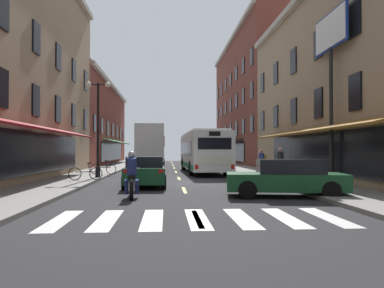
{
  "coord_description": "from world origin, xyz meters",
  "views": [
    {
      "loc": [
        -0.77,
        -19.03,
        1.68
      ],
      "look_at": [
        0.92,
        4.9,
        2.1
      ],
      "focal_mm": 34.33,
      "sensor_mm": 36.0,
      "label": 1
    }
  ],
  "objects_px": {
    "box_truck": "(151,147)",
    "motorcycle_rider": "(132,178)",
    "sedan_far": "(145,171)",
    "pedestrian_far": "(230,157)",
    "pedestrian_mid": "(280,162)",
    "billboard_sign": "(331,50)",
    "sedan_mid": "(286,178)",
    "bicycle_mid": "(103,169)",
    "street_lamp_twin": "(98,124)",
    "pedestrian_near": "(262,161)",
    "transit_bus": "(203,151)",
    "sedan_near": "(156,159)",
    "bicycle_near": "(86,173)"
  },
  "relations": [
    {
      "from": "pedestrian_mid",
      "to": "sedan_far",
      "type": "bearing_deg",
      "value": 16.45
    },
    {
      "from": "bicycle_mid",
      "to": "sedan_mid",
      "type": "bearing_deg",
      "value": -52.54
    },
    {
      "from": "billboard_sign",
      "to": "transit_bus",
      "type": "distance_m",
      "value": 12.9
    },
    {
      "from": "sedan_near",
      "to": "bicycle_near",
      "type": "height_order",
      "value": "sedan_near"
    },
    {
      "from": "transit_bus",
      "to": "bicycle_mid",
      "type": "bearing_deg",
      "value": -152.0
    },
    {
      "from": "pedestrian_mid",
      "to": "transit_bus",
      "type": "bearing_deg",
      "value": -68.51
    },
    {
      "from": "billboard_sign",
      "to": "pedestrian_far",
      "type": "xyz_separation_m",
      "value": [
        -1.92,
        16.87,
        -5.45
      ]
    },
    {
      "from": "sedan_near",
      "to": "pedestrian_near",
      "type": "distance_m",
      "value": 21.88
    },
    {
      "from": "billboard_sign",
      "to": "motorcycle_rider",
      "type": "relative_size",
      "value": 3.92
    },
    {
      "from": "billboard_sign",
      "to": "sedan_mid",
      "type": "height_order",
      "value": "billboard_sign"
    },
    {
      "from": "transit_bus",
      "to": "pedestrian_far",
      "type": "bearing_deg",
      "value": 62.6
    },
    {
      "from": "pedestrian_near",
      "to": "transit_bus",
      "type": "bearing_deg",
      "value": 33.09
    },
    {
      "from": "billboard_sign",
      "to": "street_lamp_twin",
      "type": "bearing_deg",
      "value": 158.36
    },
    {
      "from": "sedan_near",
      "to": "bicycle_mid",
      "type": "height_order",
      "value": "sedan_near"
    },
    {
      "from": "sedan_mid",
      "to": "street_lamp_twin",
      "type": "height_order",
      "value": "street_lamp_twin"
    },
    {
      "from": "street_lamp_twin",
      "to": "sedan_far",
      "type": "bearing_deg",
      "value": -54.37
    },
    {
      "from": "motorcycle_rider",
      "to": "pedestrian_mid",
      "type": "relative_size",
      "value": 1.22
    },
    {
      "from": "box_truck",
      "to": "sedan_near",
      "type": "xyz_separation_m",
      "value": [
        0.16,
        10.45,
        -1.34
      ]
    },
    {
      "from": "box_truck",
      "to": "sedan_mid",
      "type": "height_order",
      "value": "box_truck"
    },
    {
      "from": "pedestrian_mid",
      "to": "billboard_sign",
      "type": "bearing_deg",
      "value": 102.01
    },
    {
      "from": "box_truck",
      "to": "pedestrian_near",
      "type": "xyz_separation_m",
      "value": [
        7.67,
        -10.1,
        -1.04
      ]
    },
    {
      "from": "motorcycle_rider",
      "to": "sedan_mid",
      "type": "bearing_deg",
      "value": -0.86
    },
    {
      "from": "bicycle_mid",
      "to": "pedestrian_near",
      "type": "height_order",
      "value": "pedestrian_near"
    },
    {
      "from": "bicycle_mid",
      "to": "street_lamp_twin",
      "type": "distance_m",
      "value": 3.7
    },
    {
      "from": "bicycle_near",
      "to": "street_lamp_twin",
      "type": "bearing_deg",
      "value": 83.85
    },
    {
      "from": "bicycle_near",
      "to": "street_lamp_twin",
      "type": "xyz_separation_m",
      "value": [
        0.23,
        2.16,
        2.69
      ]
    },
    {
      "from": "street_lamp_twin",
      "to": "motorcycle_rider",
      "type": "bearing_deg",
      "value": -72.01
    },
    {
      "from": "billboard_sign",
      "to": "pedestrian_near",
      "type": "distance_m",
      "value": 8.9
    },
    {
      "from": "billboard_sign",
      "to": "sedan_near",
      "type": "height_order",
      "value": "billboard_sign"
    },
    {
      "from": "billboard_sign",
      "to": "street_lamp_twin",
      "type": "distance_m",
      "value": 13.06
    },
    {
      "from": "street_lamp_twin",
      "to": "pedestrian_far",
      "type": "bearing_deg",
      "value": 51.14
    },
    {
      "from": "sedan_far",
      "to": "bicycle_near",
      "type": "xyz_separation_m",
      "value": [
        -3.18,
        1.96,
        -0.21
      ]
    },
    {
      "from": "sedan_near",
      "to": "motorcycle_rider",
      "type": "distance_m",
      "value": 31.08
    },
    {
      "from": "billboard_sign",
      "to": "street_lamp_twin",
      "type": "height_order",
      "value": "billboard_sign"
    },
    {
      "from": "sedan_mid",
      "to": "pedestrian_mid",
      "type": "bearing_deg",
      "value": 73.93
    },
    {
      "from": "billboard_sign",
      "to": "motorcycle_rider",
      "type": "distance_m",
      "value": 11.34
    },
    {
      "from": "pedestrian_far",
      "to": "box_truck",
      "type": "bearing_deg",
      "value": -72.7
    },
    {
      "from": "pedestrian_mid",
      "to": "motorcycle_rider",
      "type": "bearing_deg",
      "value": 37.2
    },
    {
      "from": "bicycle_mid",
      "to": "pedestrian_far",
      "type": "height_order",
      "value": "pedestrian_far"
    },
    {
      "from": "box_truck",
      "to": "sedan_mid",
      "type": "relative_size",
      "value": 1.78
    },
    {
      "from": "transit_bus",
      "to": "motorcycle_rider",
      "type": "distance_m",
      "value": 15.08
    },
    {
      "from": "box_truck",
      "to": "bicycle_near",
      "type": "height_order",
      "value": "box_truck"
    },
    {
      "from": "bicycle_near",
      "to": "box_truck",
      "type": "bearing_deg",
      "value": 79.1
    },
    {
      "from": "bicycle_near",
      "to": "street_lamp_twin",
      "type": "distance_m",
      "value": 3.46
    },
    {
      "from": "sedan_far",
      "to": "pedestrian_far",
      "type": "relative_size",
      "value": 2.66
    },
    {
      "from": "pedestrian_far",
      "to": "sedan_far",
      "type": "bearing_deg",
      "value": -5.1
    },
    {
      "from": "bicycle_near",
      "to": "bicycle_mid",
      "type": "bearing_deg",
      "value": 88.57
    },
    {
      "from": "sedan_mid",
      "to": "pedestrian_mid",
      "type": "height_order",
      "value": "pedestrian_mid"
    },
    {
      "from": "transit_bus",
      "to": "pedestrian_mid",
      "type": "bearing_deg",
      "value": -61.79
    },
    {
      "from": "box_truck",
      "to": "motorcycle_rider",
      "type": "relative_size",
      "value": 3.81
    }
  ]
}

